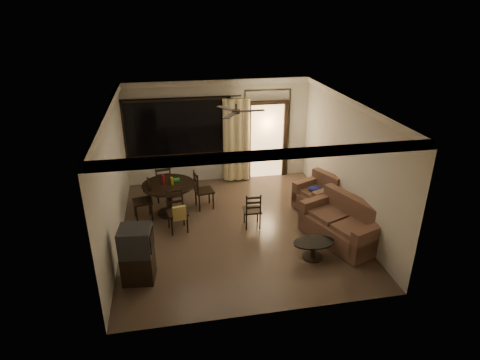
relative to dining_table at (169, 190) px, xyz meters
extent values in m
plane|color=#7F6651|center=(1.44, -0.95, -0.60)|extent=(5.50, 5.50, 0.00)
plane|color=beige|center=(1.44, 1.80, 0.80)|extent=(5.00, 0.00, 5.00)
plane|color=beige|center=(1.44, -3.70, 0.80)|extent=(5.00, 0.00, 5.00)
plane|color=beige|center=(-1.06, -0.95, 0.80)|extent=(0.00, 5.50, 5.50)
plane|color=beige|center=(3.94, -0.95, 0.80)|extent=(0.00, 5.50, 5.50)
plane|color=white|center=(1.44, -0.95, 2.20)|extent=(5.50, 5.50, 0.00)
cube|color=black|center=(0.34, 1.77, 0.97)|extent=(2.70, 0.04, 1.45)
cylinder|color=black|center=(0.44, 1.68, 1.78)|extent=(3.20, 0.03, 0.03)
cube|color=#FFC684|center=(2.79, 1.76, 0.45)|extent=(0.91, 0.03, 2.08)
cube|color=white|center=(3.92, 0.10, 0.70)|extent=(0.02, 0.18, 0.12)
cylinder|color=black|center=(1.44, -0.95, 2.14)|extent=(0.03, 0.03, 0.12)
cylinder|color=black|center=(1.44, -0.95, 2.05)|extent=(0.16, 0.16, 0.08)
cylinder|color=black|center=(0.00, 0.00, 0.14)|extent=(1.22, 1.22, 0.04)
cylinder|color=black|center=(0.00, 0.00, -0.23)|extent=(0.12, 0.12, 0.71)
cylinder|color=black|center=(0.00, 0.00, -0.59)|extent=(0.61, 0.61, 0.03)
cylinder|color=maroon|center=(-0.11, 0.03, 0.27)|extent=(0.06, 0.06, 0.22)
cylinder|color=#AD9B12|center=(0.09, -0.04, 0.25)|extent=(0.06, 0.06, 0.18)
cube|color=#278436|center=(0.20, 0.16, 0.19)|extent=(0.14, 0.10, 0.05)
cube|color=black|center=(-0.61, -0.15, -0.15)|extent=(0.49, 0.49, 0.04)
cube|color=black|center=(0.83, 0.15, -0.15)|extent=(0.49, 0.49, 0.04)
cube|color=black|center=(0.15, -0.84, -0.15)|extent=(0.49, 0.49, 0.04)
cube|color=tan|center=(0.19, -1.06, -0.05)|extent=(0.29, 0.13, 0.32)
cube|color=black|center=(-0.14, 0.79, -0.15)|extent=(0.49, 0.49, 0.04)
cube|color=black|center=(-0.61, -2.42, -0.32)|extent=(0.60, 0.56, 0.56)
cube|color=black|center=(-0.61, -2.42, 0.21)|extent=(0.60, 0.56, 0.50)
cube|color=black|center=(-0.34, -2.45, 0.21)|extent=(0.06, 0.40, 0.34)
cube|color=#4F3224|center=(3.49, -1.89, -0.37)|extent=(1.45, 1.90, 0.42)
cube|color=#4F3224|center=(3.80, -1.76, -0.02)|extent=(0.81, 1.65, 0.68)
cube|color=#4F3224|center=(3.76, -2.58, -0.16)|extent=(0.90, 0.50, 0.53)
cube|color=#4F3224|center=(3.21, -1.19, -0.16)|extent=(0.90, 0.50, 0.53)
cube|color=#4F3224|center=(3.44, -1.90, -0.13)|extent=(1.12, 1.60, 0.13)
cube|color=#4F3224|center=(3.49, -0.41, -0.39)|extent=(1.10, 1.10, 0.39)
cube|color=#4F3224|center=(3.78, -0.28, -0.06)|extent=(0.52, 0.84, 0.64)
cube|color=#4F3224|center=(3.62, -0.71, -0.19)|extent=(0.83, 0.50, 0.49)
cube|color=#4F3224|center=(3.35, -0.11, -0.19)|extent=(0.83, 0.50, 0.49)
cube|color=#4F3224|center=(3.44, -0.43, -0.16)|extent=(0.80, 0.82, 0.12)
ellipsoid|color=navy|center=(3.44, -0.43, -0.05)|extent=(0.35, 0.29, 0.10)
ellipsoid|color=black|center=(2.72, -2.35, -0.26)|extent=(0.82, 0.49, 0.03)
cylinder|color=black|center=(2.72, -2.35, -0.43)|extent=(0.09, 0.09, 0.33)
cylinder|color=black|center=(2.72, -2.35, -0.59)|extent=(0.40, 0.40, 0.03)
cube|color=black|center=(1.79, -0.94, -0.20)|extent=(0.40, 0.40, 0.04)
camera|label=1|loc=(0.09, -8.60, 4.03)|focal=30.00mm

